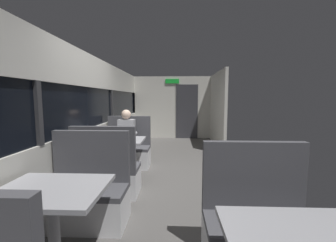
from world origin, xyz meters
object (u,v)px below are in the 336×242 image
bench_mid_window_facing_end (108,174)px  bench_near_window_facing_entry (88,196)px  bench_front_aisle_facing_entry (258,231)px  seated_passenger (127,143)px  dining_table_near_window (52,199)px  dining_table_mid_window (119,145)px  bench_mid_window_facing_entry (128,152)px

bench_mid_window_facing_end → bench_near_window_facing_entry: bearing=-90.0°
bench_front_aisle_facing_entry → seated_passenger: bearing=123.8°
dining_table_near_window → bench_front_aisle_facing_entry: size_ratio=0.82×
dining_table_mid_window → bench_mid_window_facing_end: size_ratio=0.82×
dining_table_near_window → dining_table_mid_window: size_ratio=1.00×
bench_near_window_facing_entry → bench_mid_window_facing_end: 0.74m
dining_table_near_window → bench_mid_window_facing_entry: bench_mid_window_facing_entry is taller
seated_passenger → dining_table_mid_window: bearing=-90.0°
bench_near_window_facing_entry → bench_mid_window_facing_entry: same height
bench_near_window_facing_entry → bench_mid_window_facing_entry: (0.00, 2.14, 0.00)m
dining_table_near_window → bench_near_window_facing_entry: bearing=90.0°
bench_front_aisle_facing_entry → dining_table_near_window: bearing=-176.8°
bench_near_window_facing_entry → dining_table_mid_window: bench_near_window_facing_entry is taller
bench_mid_window_facing_entry → seated_passenger: (0.00, -0.07, 0.21)m
bench_mid_window_facing_entry → seated_passenger: seated_passenger is taller
dining_table_mid_window → bench_mid_window_facing_entry: (0.00, 0.70, -0.31)m
seated_passenger → dining_table_near_window: bearing=-90.0°
bench_mid_window_facing_entry → seated_passenger: 0.22m
dining_table_near_window → bench_mid_window_facing_end: size_ratio=0.82×
bench_mid_window_facing_entry → bench_front_aisle_facing_entry: bearing=-56.9°
dining_table_near_window → dining_table_mid_window: bearing=90.0°
dining_table_near_window → bench_near_window_facing_entry: bench_near_window_facing_entry is taller
bench_mid_window_facing_entry → dining_table_near_window: bearing=-90.0°
dining_table_mid_window → bench_mid_window_facing_end: bench_mid_window_facing_end is taller
bench_near_window_facing_entry → bench_mid_window_facing_end: size_ratio=1.00×
dining_table_mid_window → bench_front_aisle_facing_entry: size_ratio=0.82×
bench_mid_window_facing_entry → bench_front_aisle_facing_entry: 3.27m
dining_table_near_window → bench_front_aisle_facing_entry: 1.82m
dining_table_near_window → seated_passenger: size_ratio=0.71×
bench_mid_window_facing_end → dining_table_mid_window: bearing=90.0°
bench_mid_window_facing_end → bench_mid_window_facing_entry: size_ratio=1.00×
bench_near_window_facing_entry → seated_passenger: bearing=90.0°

